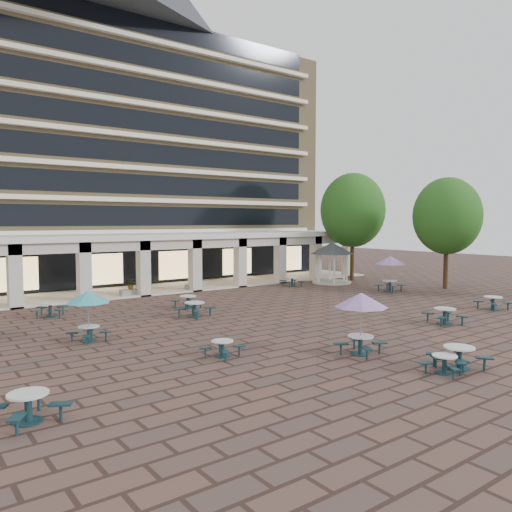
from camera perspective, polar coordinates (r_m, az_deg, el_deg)
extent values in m
plane|color=brown|center=(27.36, 2.24, -7.31)|extent=(120.00, 120.00, 0.00)
cube|color=#A0895A|center=(49.64, -16.92, 10.35)|extent=(40.00, 15.00, 22.00)
cube|color=white|center=(42.13, -13.14, 2.72)|extent=(36.80, 0.50, 0.35)
cube|color=black|center=(42.34, -13.30, 4.49)|extent=(35.20, 0.05, 1.60)
cube|color=white|center=(42.16, -13.20, 6.26)|extent=(36.80, 0.50, 0.35)
cube|color=black|center=(42.44, -13.35, 8.00)|extent=(35.20, 0.05, 1.60)
cube|color=white|center=(42.34, -13.26, 9.78)|extent=(36.80, 0.50, 0.35)
cube|color=black|center=(42.71, -13.41, 11.48)|extent=(35.20, 0.05, 1.60)
cube|color=white|center=(42.69, -13.31, 13.25)|extent=(36.80, 0.50, 0.35)
cube|color=black|center=(43.13, -13.47, 14.90)|extent=(35.20, 0.05, 1.60)
cube|color=white|center=(43.19, -13.37, 16.65)|extent=(36.80, 0.50, 0.35)
cube|color=black|center=(43.70, -13.53, 18.25)|extent=(35.20, 0.05, 1.60)
cube|color=white|center=(43.84, -13.43, 19.97)|extent=(36.80, 0.50, 0.35)
cube|color=black|center=(44.41, -13.59, 21.50)|extent=(35.20, 0.05, 1.60)
cube|color=white|center=(44.63, -13.49, 23.18)|extent=(36.80, 0.50, 0.35)
cube|color=black|center=(45.27, -13.64, 24.64)|extent=(35.20, 0.05, 1.60)
cube|color=white|center=(39.64, -11.54, 2.24)|extent=(42.00, 6.60, 0.40)
cube|color=beige|center=(37.10, -9.65, 1.45)|extent=(42.00, 0.30, 0.90)
cube|color=black|center=(42.23, -13.06, -0.94)|extent=(38.00, 0.15, 3.20)
cube|color=beige|center=(39.97, -11.46, -3.70)|extent=(42.00, 6.00, 0.12)
cube|color=beige|center=(34.00, -25.86, -2.08)|extent=(0.80, 0.80, 4.00)
cube|color=beige|center=(35.03, -19.06, -1.73)|extent=(0.80, 0.80, 4.00)
cube|color=beige|center=(36.53, -12.74, -1.38)|extent=(0.80, 0.80, 4.00)
cube|color=beige|center=(38.43, -6.99, -1.05)|extent=(0.80, 0.80, 4.00)
cube|color=beige|center=(40.69, -1.82, -0.74)|extent=(0.80, 0.80, 4.00)
cube|color=beige|center=(43.24, 2.77, -0.46)|extent=(0.80, 0.80, 4.00)
cube|color=beige|center=(46.03, 6.83, -0.22)|extent=(0.80, 0.80, 4.00)
cube|color=beige|center=(49.03, 10.40, 0.00)|extent=(0.80, 0.80, 4.00)
cube|color=#FFD88C|center=(39.25, -25.90, -1.90)|extent=(3.20, 0.08, 2.40)
cube|color=#FFD88C|center=(40.93, -17.07, -1.45)|extent=(3.20, 0.08, 2.40)
cube|color=#FFD88C|center=(43.49, -9.11, -1.01)|extent=(3.20, 0.08, 2.40)
cube|color=#FFD88C|center=(46.79, -2.16, -0.61)|extent=(3.20, 0.08, 2.40)
cube|color=#FFD88C|center=(50.69, 3.81, -0.26)|extent=(3.20, 0.08, 2.40)
cylinder|color=#123138|center=(15.27, -24.54, -16.83)|extent=(0.75, 0.75, 0.04)
cylinder|color=#123138|center=(15.16, -24.58, -15.66)|extent=(0.19, 0.19, 0.70)
cylinder|color=silver|center=(15.03, -24.62, -14.13)|extent=(1.07, 1.07, 0.05)
cube|color=#123138|center=(15.87, -23.60, -14.30)|extent=(0.56, 0.66, 0.05)
cylinder|color=#123138|center=(15.95, -23.57, -15.13)|extent=(0.09, 0.09, 0.45)
cube|color=#123138|center=(14.39, -25.69, -16.29)|extent=(0.56, 0.66, 0.05)
cylinder|color=#123138|center=(14.47, -25.66, -17.20)|extent=(0.09, 0.09, 0.45)
cube|color=#123138|center=(14.89, -21.44, -15.47)|extent=(0.66, 0.56, 0.05)
cylinder|color=#123138|center=(14.97, -21.42, -16.36)|extent=(0.09, 0.09, 0.45)
cylinder|color=#123138|center=(19.24, 20.72, -12.39)|extent=(0.61, 0.61, 0.03)
cylinder|color=#123138|center=(19.17, 20.74, -11.61)|extent=(0.16, 0.16, 0.57)
cylinder|color=silver|center=(19.08, 20.76, -10.61)|extent=(0.87, 0.87, 0.04)
cube|color=#123138|center=(19.74, 19.88, -10.85)|extent=(0.46, 0.53, 0.04)
cylinder|color=#123138|center=(19.79, 19.86, -11.41)|extent=(0.07, 0.07, 0.37)
cube|color=#123138|center=(18.87, 18.85, -11.52)|extent=(0.53, 0.46, 0.04)
cylinder|color=#123138|center=(18.92, 18.83, -12.10)|extent=(0.07, 0.07, 0.37)
cube|color=#123138|center=(18.56, 21.67, -11.85)|extent=(0.46, 0.53, 0.04)
cylinder|color=#123138|center=(18.61, 21.65, -12.44)|extent=(0.07, 0.07, 0.37)
cube|color=#123138|center=(19.44, 22.58, -11.15)|extent=(0.53, 0.46, 0.04)
cylinder|color=#123138|center=(19.49, 22.57, -11.72)|extent=(0.07, 0.07, 0.37)
cylinder|color=#123138|center=(19.99, 22.16, -11.79)|extent=(0.76, 0.76, 0.04)
cylinder|color=#123138|center=(19.91, 22.18, -10.86)|extent=(0.20, 0.20, 0.72)
cylinder|color=silver|center=(19.80, 22.22, -9.64)|extent=(1.09, 1.09, 0.05)
cube|color=#123138|center=(20.70, 22.04, -9.94)|extent=(0.67, 0.59, 0.05)
cylinder|color=#123138|center=(20.76, 22.02, -10.61)|extent=(0.09, 0.09, 0.46)
cube|color=#123138|center=(19.83, 19.71, -10.49)|extent=(0.59, 0.67, 0.05)
cylinder|color=#123138|center=(19.90, 19.69, -11.19)|extent=(0.09, 0.09, 0.46)
cube|color=#123138|center=(19.06, 22.36, -11.15)|extent=(0.67, 0.59, 0.05)
cylinder|color=#123138|center=(19.12, 22.34, -11.88)|extent=(0.09, 0.09, 0.46)
cube|color=#123138|center=(19.95, 24.67, -10.53)|extent=(0.59, 0.67, 0.05)
cylinder|color=#123138|center=(20.02, 24.65, -11.23)|extent=(0.09, 0.09, 0.46)
cylinder|color=#123138|center=(28.05, 20.74, -7.23)|extent=(0.77, 0.77, 0.04)
cylinder|color=#123138|center=(27.99, 20.76, -6.55)|extent=(0.20, 0.20, 0.73)
cylinder|color=silver|center=(27.91, 20.78, -5.65)|extent=(1.10, 1.10, 0.06)
cube|color=#123138|center=(28.80, 21.11, -6.02)|extent=(0.68, 0.51, 0.06)
cylinder|color=#123138|center=(28.85, 21.09, -6.51)|extent=(0.09, 0.09, 0.46)
cube|color=#123138|center=(28.14, 19.04, -6.20)|extent=(0.51, 0.68, 0.06)
cylinder|color=#123138|center=(28.19, 19.03, -6.71)|extent=(0.09, 0.09, 0.46)
cube|color=#123138|center=(27.14, 20.41, -6.60)|extent=(0.68, 0.51, 0.06)
cylinder|color=#123138|center=(27.18, 20.40, -7.13)|extent=(0.09, 0.09, 0.46)
cube|color=#123138|center=(27.82, 22.52, -6.40)|extent=(0.51, 0.68, 0.06)
cylinder|color=#123138|center=(27.86, 22.50, -6.92)|extent=(0.09, 0.09, 0.46)
cylinder|color=#123138|center=(23.78, -18.54, -9.19)|extent=(0.65, 0.65, 0.04)
cylinder|color=#123138|center=(23.72, -18.55, -8.52)|extent=(0.17, 0.17, 0.61)
cylinder|color=silver|center=(23.64, -18.57, -7.64)|extent=(0.93, 0.93, 0.05)
cube|color=#123138|center=(24.39, -18.29, -7.92)|extent=(0.46, 0.57, 0.05)
cylinder|color=#123138|center=(24.44, -18.28, -8.41)|extent=(0.07, 0.07, 0.39)
cube|color=#123138|center=(23.82, -20.30, -8.25)|extent=(0.57, 0.46, 0.05)
cylinder|color=#123138|center=(23.86, -20.29, -8.75)|extent=(0.07, 0.07, 0.39)
cube|color=#123138|center=(22.99, -18.84, -8.65)|extent=(0.46, 0.57, 0.05)
cylinder|color=#123138|center=(23.04, -18.83, -9.17)|extent=(0.07, 0.07, 0.39)
cube|color=#123138|center=(23.59, -16.80, -8.29)|extent=(0.57, 0.46, 0.05)
cylinder|color=#123138|center=(23.64, -16.79, -8.80)|extent=(0.07, 0.07, 0.39)
cylinder|color=gray|center=(23.56, -18.60, -6.60)|extent=(0.05, 0.05, 2.23)
cone|color=teal|center=(23.41, -18.64, -4.47)|extent=(1.95, 1.95, 0.51)
cylinder|color=#123138|center=(20.18, -3.85, -11.37)|extent=(0.61, 0.61, 0.03)
cylinder|color=#123138|center=(20.11, -3.86, -10.63)|extent=(0.16, 0.16, 0.57)
cylinder|color=silver|center=(20.02, -3.86, -9.66)|extent=(0.87, 0.87, 0.04)
cube|color=#123138|center=(20.73, -4.18, -9.91)|extent=(0.41, 0.54, 0.04)
cylinder|color=#123138|center=(20.78, -4.18, -10.44)|extent=(0.07, 0.07, 0.37)
cube|color=#123138|center=(19.98, -5.81, -10.45)|extent=(0.54, 0.41, 0.04)
cylinder|color=#123138|center=(20.04, -5.80, -11.00)|extent=(0.07, 0.07, 0.37)
cube|color=#123138|center=(19.44, -3.51, -10.85)|extent=(0.41, 0.54, 0.04)
cylinder|color=#123138|center=(19.49, -3.51, -11.42)|extent=(0.07, 0.07, 0.37)
cube|color=#123138|center=(20.21, -1.93, -10.27)|extent=(0.54, 0.41, 0.04)
cylinder|color=#123138|center=(20.26, -1.93, -10.81)|extent=(0.07, 0.07, 0.37)
cylinder|color=#123138|center=(20.89, 11.83, -10.90)|extent=(0.72, 0.72, 0.04)
cylinder|color=#123138|center=(20.81, 11.84, -10.05)|extent=(0.18, 0.18, 0.68)
cylinder|color=silver|center=(20.71, 11.86, -8.95)|extent=(1.03, 1.03, 0.05)
cube|color=#123138|center=(21.52, 11.16, -9.26)|extent=(0.53, 0.63, 0.05)
cylinder|color=#123138|center=(21.58, 11.16, -9.87)|extent=(0.08, 0.08, 0.43)
cube|color=#123138|center=(20.55, 9.69, -9.88)|extent=(0.63, 0.53, 0.05)
cylinder|color=#123138|center=(20.61, 9.68, -10.52)|extent=(0.08, 0.08, 0.43)
cube|color=#123138|center=(20.05, 12.57, -10.28)|extent=(0.53, 0.63, 0.05)
cylinder|color=#123138|center=(20.11, 12.56, -10.93)|extent=(0.08, 0.08, 0.43)
cube|color=#123138|center=(21.04, 13.94, -9.61)|extent=(0.63, 0.53, 0.05)
cylinder|color=#123138|center=(21.10, 13.93, -10.24)|extent=(0.08, 0.08, 0.43)
cylinder|color=gray|center=(20.61, 11.87, -7.65)|extent=(0.05, 0.05, 2.46)
cone|color=#9C77C1|center=(20.44, 11.91, -4.97)|extent=(2.15, 2.15, 0.56)
cylinder|color=#123138|center=(33.66, 25.42, -5.52)|extent=(0.74, 0.74, 0.04)
cylinder|color=#123138|center=(33.60, 25.44, -4.97)|extent=(0.19, 0.19, 0.70)
cylinder|color=silver|center=(33.54, 25.46, -4.25)|extent=(1.06, 1.06, 0.05)
cube|color=#123138|center=(34.40, 25.35, -4.57)|extent=(0.65, 0.56, 0.05)
cylinder|color=#123138|center=(34.44, 25.34, -4.97)|extent=(0.08, 0.08, 0.45)
cube|color=#123138|center=(33.54, 24.03, -4.74)|extent=(0.56, 0.65, 0.05)
cylinder|color=#123138|center=(33.57, 24.02, -5.15)|extent=(0.08, 0.08, 0.45)
cube|color=#123138|center=(32.77, 25.55, -4.98)|extent=(0.65, 0.56, 0.05)
cylinder|color=#123138|center=(32.81, 25.54, -5.40)|extent=(0.08, 0.08, 0.45)
cube|color=#123138|center=(33.66, 26.86, -4.80)|extent=(0.56, 0.65, 0.05)
cylinder|color=#123138|center=(33.70, 26.84, -5.21)|extent=(0.08, 0.08, 0.45)
cylinder|color=#123138|center=(30.47, -22.43, -6.40)|extent=(0.74, 0.74, 0.04)
cylinder|color=#123138|center=(30.41, -22.45, -5.80)|extent=(0.19, 0.19, 0.69)
cylinder|color=silver|center=(30.34, -22.47, -5.02)|extent=(1.05, 1.05, 0.05)
cube|color=#123138|center=(30.86, -21.20, -5.41)|extent=(0.64, 0.48, 0.05)
cylinder|color=#123138|center=(30.90, -21.19, -5.85)|extent=(0.08, 0.08, 0.44)
cube|color=#123138|center=(31.06, -23.32, -5.40)|extent=(0.48, 0.64, 0.05)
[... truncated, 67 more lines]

